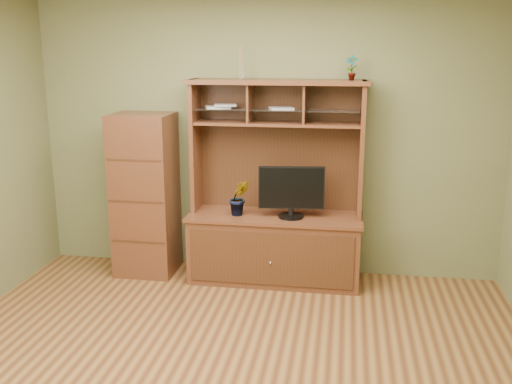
# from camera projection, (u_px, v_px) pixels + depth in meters

# --- Properties ---
(room) EXTENTS (4.54, 4.04, 2.74)m
(room) POSITION_uv_depth(u_px,v_px,m) (221.00, 183.00, 3.59)
(room) COLOR #512E17
(room) RESTS_ON ground
(media_hutch) EXTENTS (1.66, 0.61, 1.90)m
(media_hutch) POSITION_uv_depth(u_px,v_px,m) (275.00, 227.00, 5.43)
(media_hutch) COLOR #472514
(media_hutch) RESTS_ON room
(monitor) EXTENTS (0.61, 0.23, 0.48)m
(monitor) POSITION_uv_depth(u_px,v_px,m) (291.00, 191.00, 5.23)
(monitor) COLOR black
(monitor) RESTS_ON media_hutch
(orchid_plant) EXTENTS (0.22, 0.20, 0.34)m
(orchid_plant) POSITION_uv_depth(u_px,v_px,m) (239.00, 198.00, 5.33)
(orchid_plant) COLOR #1F501B
(orchid_plant) RESTS_ON media_hutch
(top_plant) EXTENTS (0.14, 0.11, 0.22)m
(top_plant) POSITION_uv_depth(u_px,v_px,m) (352.00, 68.00, 5.04)
(top_plant) COLOR #3C6A25
(top_plant) RESTS_ON media_hutch
(reed_diffuser) EXTENTS (0.06, 0.06, 0.30)m
(reed_diffuser) POSITION_uv_depth(u_px,v_px,m) (241.00, 66.00, 5.19)
(reed_diffuser) COLOR silver
(reed_diffuser) RESTS_ON media_hutch
(magazines) EXTENTS (0.85, 0.23, 0.04)m
(magazines) POSITION_uv_depth(u_px,v_px,m) (241.00, 107.00, 5.28)
(magazines) COLOR #A2A2A6
(magazines) RESTS_ON media_hutch
(side_cabinet) EXTENTS (0.56, 0.51, 1.58)m
(side_cabinet) POSITION_uv_depth(u_px,v_px,m) (145.00, 195.00, 5.56)
(side_cabinet) COLOR #472514
(side_cabinet) RESTS_ON room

